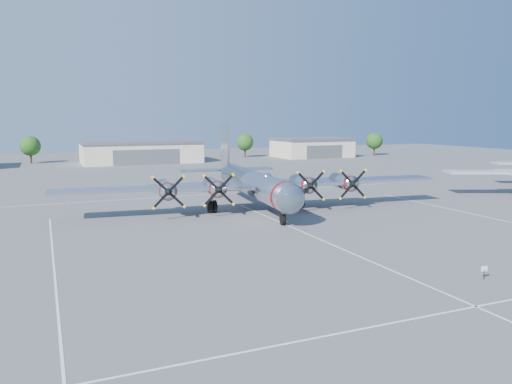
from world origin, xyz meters
name	(u,v)px	position (x,y,z in m)	size (l,w,h in m)	color
ground	(296,229)	(0.00, 0.00, 0.00)	(260.00, 260.00, 0.00)	#545456
parking_lines	(305,233)	(0.00, -1.75, 0.01)	(60.00, 50.08, 0.01)	silver
hangar_center	(141,152)	(0.00, 81.96, 2.71)	(28.60, 14.60, 5.40)	beige
hangar_east	(312,147)	(48.00, 81.96, 2.71)	(20.60, 14.60, 5.40)	beige
tree_west	(30,146)	(-25.00, 90.00, 4.22)	(4.80, 4.80, 6.64)	#382619
tree_east	(245,142)	(30.00, 88.00, 4.22)	(4.80, 4.80, 6.64)	#382619
tree_far_east	(374,141)	(68.00, 80.00, 4.22)	(4.80, 4.80, 6.64)	#382619
main_bomber_b29	(252,208)	(0.69, 12.84, 0.00)	(45.45, 31.09, 10.05)	silver
info_placard	(484,270)	(4.34, -18.56, 0.65)	(0.49, 0.11, 0.93)	black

